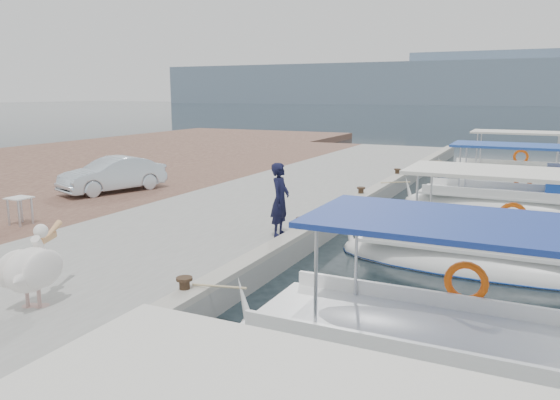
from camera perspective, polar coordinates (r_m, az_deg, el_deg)
The scene contains 13 objects.
ground at distance 12.44m, azimuth 0.94°, elevation -7.12°, with size 400.00×400.00×0.00m, color black.
concrete_quay at distance 18.00m, azimuth -1.10°, elevation -0.57°, with size 6.00×40.00×0.50m, color gray.
quay_curb at distance 16.90m, azimuth 7.35°, elevation -0.36°, with size 0.44×40.00×0.12m, color #A39E90.
cobblestone_strip at distance 20.69m, azimuth -13.57°, elevation 0.66°, with size 4.00×40.00×0.50m, color brown.
fishing_caique_b at distance 8.41m, azimuth 15.44°, elevation -15.96°, with size 6.33×2.42×2.83m.
fishing_caique_c at distance 13.36m, azimuth 21.34°, elevation -6.06°, with size 7.14×2.35×2.83m.
fishing_caique_d at distance 19.87m, azimuth 23.25°, elevation -0.54°, with size 7.16×2.18×2.83m.
fishing_caique_e at distance 26.64m, azimuth 23.00°, elevation 2.10°, with size 6.50×2.28×2.83m.
mooring_bollards at distance 13.71m, azimuth 2.24°, elevation -2.39°, with size 0.28×20.28×0.33m.
pelican at distance 9.64m, azimuth -24.51°, elevation -6.43°, with size 0.96×1.61×1.27m.
fisherman at distance 13.03m, azimuth 0.01°, elevation 0.03°, with size 0.65×0.43×1.78m, color black.
parked_car at distance 19.90m, azimuth -17.08°, elevation 2.55°, with size 1.27×3.64×1.20m, color silver.
folding_table at distance 15.76m, azimuth -25.56°, elevation -0.48°, with size 0.55×0.55×0.73m.
Camera 1 is at (4.92, -10.75, 3.89)m, focal length 35.00 mm.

